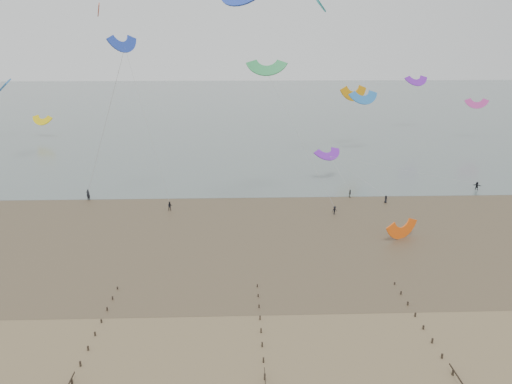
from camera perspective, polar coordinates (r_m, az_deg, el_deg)
ground at (r=55.48m, az=-3.66°, el=-16.65°), size 500.00×500.00×0.00m
sea_and_shore at (r=86.42m, az=-5.79°, el=-3.88°), size 500.00×665.00×0.03m
kitesurfer_lead at (r=104.75m, az=-18.60°, el=-0.41°), size 0.75×0.58×1.85m
kitesurfers at (r=102.14m, az=12.54°, el=-0.40°), size 103.75×15.56×1.81m
grounded_kite at (r=84.19m, az=16.28°, el=-5.10°), size 7.27×6.84×3.18m
kites_airborne at (r=134.29m, az=-5.76°, el=12.77°), size 237.08×110.37×40.25m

